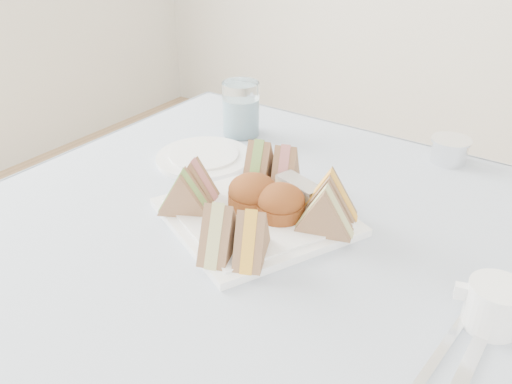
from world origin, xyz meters
The scene contains 19 objects.
tablecloth centered at (0.00, 0.00, 0.74)m, with size 1.02×1.02×0.01m, color silver.
serving_plate centered at (-0.06, 0.08, 0.75)m, with size 0.25×0.25×0.01m, color white.
sandwich_fl_a centered at (-0.17, 0.07, 0.79)m, with size 0.08×0.04×0.07m, color #8B664A, non-canonical shape.
sandwich_fl_b centered at (-0.16, 0.02, 0.79)m, with size 0.08×0.04×0.07m, color #8B664A, non-canonical shape.
sandwich_fr_a centered at (-0.01, -0.01, 0.79)m, with size 0.08×0.04×0.07m, color #8B664A, non-canonical shape.
sandwich_fr_b centered at (-0.05, -0.03, 0.80)m, with size 0.09×0.04×0.08m, color #8B664A, non-canonical shape.
sandwich_bl_a centered at (-0.12, 0.18, 0.80)m, with size 0.08×0.04×0.08m, color #8B664A, non-canonical shape.
sandwich_bl_b centered at (-0.08, 0.19, 0.79)m, with size 0.08×0.04×0.07m, color #8B664A, non-canonical shape.
sandwich_br_a centered at (0.05, 0.10, 0.80)m, with size 0.09×0.04×0.08m, color #8B664A, non-canonical shape.
sandwich_br_b centered at (0.03, 0.14, 0.80)m, with size 0.09×0.04×0.08m, color #8B664A, non-canonical shape.
scone_left centered at (-0.08, 0.09, 0.78)m, with size 0.08×0.08×0.05m, color brown.
scone_right centered at (-0.03, 0.10, 0.78)m, with size 0.08×0.08×0.05m, color brown.
pastry_slice centered at (-0.03, 0.15, 0.78)m, with size 0.08×0.03×0.04m, color #CAB38B.
side_plate centered at (-0.27, 0.20, 0.75)m, with size 0.18×0.18×0.01m, color white.
water_glass centered at (-0.28, 0.34, 0.80)m, with size 0.08×0.08×0.11m, color white.
tea_strainer centered at (0.12, 0.46, 0.77)m, with size 0.08×0.08×0.04m, color silver.
knife centered at (0.30, 0.01, 0.75)m, with size 0.02×0.21×0.00m, color silver.
fork centered at (0.26, -0.03, 0.75)m, with size 0.01×0.19×0.00m, color silver.
creamer_jug centered at (0.30, 0.05, 0.78)m, with size 0.07×0.07×0.06m, color white.
Camera 1 is at (0.34, -0.50, 1.20)m, focal length 38.00 mm.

